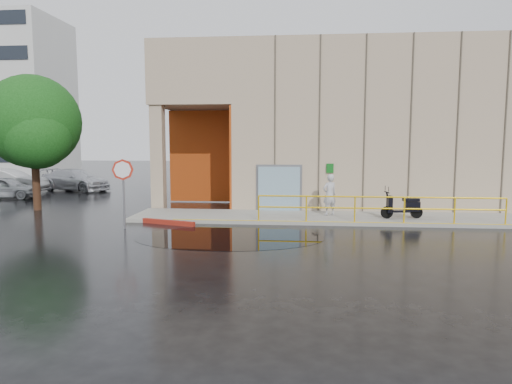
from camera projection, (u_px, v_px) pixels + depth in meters
ground at (266, 241)px, 15.18m from camera, size 120.00×120.00×0.00m
sidewalk at (367, 218)px, 19.27m from camera, size 20.00×3.00×0.15m
building at (372, 125)px, 25.12m from camera, size 20.00×10.17×8.00m
guardrail at (379, 209)px, 17.84m from camera, size 9.56×0.06×1.03m
distant_building at (0, 98)px, 44.55m from camera, size 12.00×8.08×15.00m
person at (330, 195)px, 19.55m from camera, size 0.77×0.69×1.77m
scooter at (403, 200)px, 18.73m from camera, size 1.76×0.76×1.34m
stop_sign at (123, 178)px, 17.13m from camera, size 0.72×0.42×2.65m
red_curb at (168, 222)px, 18.22m from camera, size 2.33×0.93×0.18m
puddle at (230, 237)px, 15.78m from camera, size 6.85×4.53×0.01m
car_a at (5, 187)px, 26.42m from camera, size 3.93×1.93×1.29m
car_b at (8, 182)px, 28.83m from camera, size 4.79×2.00×1.54m
car_c at (75, 180)px, 30.54m from camera, size 5.38×3.47×1.45m
tree_near at (34, 125)px, 21.46m from camera, size 4.41×4.41×6.44m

